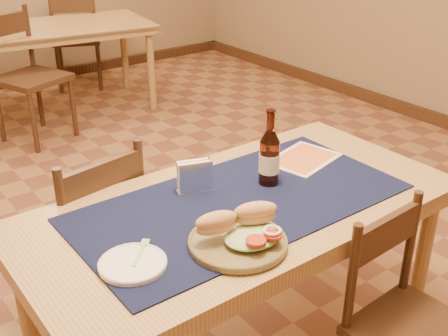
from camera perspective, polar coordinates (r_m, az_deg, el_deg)
main_table at (r=2.06m, az=1.68°, el=-5.54°), size 1.60×0.80×0.75m
placemat at (r=2.02m, az=1.71°, el=-3.48°), size 1.20×0.60×0.01m
baseboard at (r=2.96m, az=-8.26°, el=-9.16°), size 6.00×7.00×0.10m
back_table at (r=5.08m, az=-17.58°, el=12.64°), size 1.84×1.11×0.75m
chair_main_far at (r=2.42m, az=-13.54°, el=-6.78°), size 0.47×0.47×0.89m
chair_main_near at (r=2.08m, az=18.24°, el=-14.83°), size 0.40×0.40×0.83m
chair_back_near at (r=4.57m, az=-19.36°, el=8.96°), size 0.59×0.59×0.99m
chair_back_far at (r=5.75m, az=-14.77°, el=12.68°), size 0.58×0.58×0.95m
sandwich_plate at (r=1.77m, az=1.71°, el=-6.83°), size 0.31×0.31×0.12m
side_plate at (r=1.70m, az=-9.27°, el=-9.53°), size 0.20×0.20×0.02m
fork at (r=1.74m, az=-8.39°, el=-8.25°), size 0.11×0.11×0.00m
beer_bottle at (r=2.10m, az=4.63°, el=1.12°), size 0.08×0.08×0.29m
napkin_holder at (r=2.06m, az=-2.98°, el=-0.92°), size 0.14×0.09×0.12m
menu_card at (r=2.35m, az=8.06°, el=0.97°), size 0.33×0.28×0.01m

